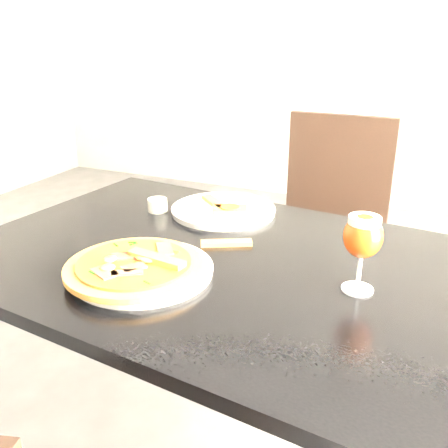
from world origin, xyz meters
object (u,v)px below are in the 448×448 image
at_px(dining_table, 221,291).
at_px(pizza, 135,266).
at_px(chair_far, 327,228).
at_px(beer_glass, 363,237).

xyz_separation_m(dining_table, pizza, (-0.12, -0.16, 0.12)).
bearing_deg(chair_far, dining_table, -93.81).
relative_size(chair_far, pizza, 3.22).
relative_size(dining_table, beer_glass, 8.01).
xyz_separation_m(chair_far, pizza, (-0.19, -1.03, 0.26)).
bearing_deg(chair_far, pizza, -99.85).
xyz_separation_m(chair_far, beer_glass, (0.25, -0.89, 0.35)).
height_order(dining_table, beer_glass, beer_glass).
relative_size(dining_table, pizza, 4.43).
distance_m(dining_table, chair_far, 0.88).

